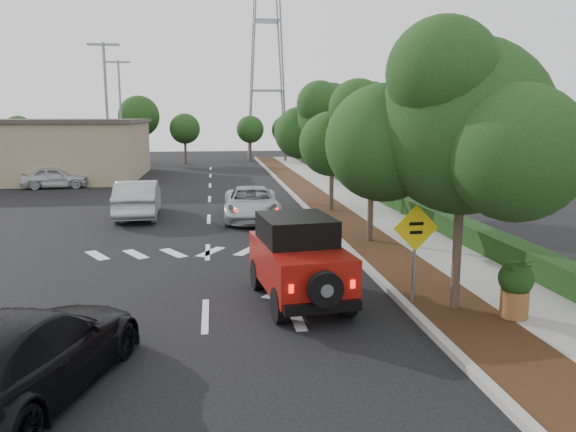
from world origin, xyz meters
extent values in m
plane|color=black|center=(0.00, 0.00, 0.00)|extent=(120.00, 120.00, 0.00)
cube|color=#9E9B93|center=(4.60, 12.00, 0.07)|extent=(0.20, 70.00, 0.15)
cube|color=black|center=(5.60, 12.00, 0.06)|extent=(1.80, 70.00, 0.12)
cube|color=gray|center=(7.50, 12.00, 0.06)|extent=(2.00, 70.00, 0.12)
cube|color=black|center=(8.90, 12.00, 0.40)|extent=(0.80, 70.00, 0.80)
cylinder|color=black|center=(1.33, 1.82, 0.39)|extent=(0.36, 0.81, 0.78)
cylinder|color=black|center=(2.84, 2.00, 0.39)|extent=(0.36, 0.81, 0.78)
cylinder|color=black|center=(1.61, -0.61, 0.39)|extent=(0.36, 0.81, 0.78)
cylinder|color=black|center=(3.12, -0.44, 0.39)|extent=(0.36, 0.81, 0.78)
cube|color=maroon|center=(2.22, 0.69, 0.93)|extent=(2.16, 3.78, 0.97)
cube|color=black|center=(2.19, 0.98, 1.72)|extent=(1.83, 2.16, 0.62)
cube|color=maroon|center=(2.06, 2.05, 0.85)|extent=(1.65, 1.18, 0.80)
cube|color=black|center=(2.44, -1.18, 0.49)|extent=(1.68, 0.37, 0.21)
cylinder|color=black|center=(2.46, -1.31, 0.93)|extent=(0.76, 0.30, 0.74)
cube|color=#FF190C|center=(1.77, -1.20, 0.93)|extent=(0.10, 0.05, 0.18)
cube|color=#FF190C|center=(3.09, -1.04, 0.93)|extent=(0.10, 0.05, 0.18)
imported|color=#AFB2B7|center=(1.84, 11.68, 0.70)|extent=(2.48, 5.10, 1.40)
imported|color=black|center=(-2.72, -3.35, 0.73)|extent=(3.35, 5.37, 1.45)
imported|color=#A5A7AC|center=(-3.07, 12.96, 0.82)|extent=(1.94, 5.02, 1.63)
imported|color=#B6B9BF|center=(-9.46, 23.92, 0.67)|extent=(4.08, 2.05, 1.33)
cylinder|color=slate|center=(4.80, 0.00, 1.18)|extent=(0.07, 0.07, 2.11)
cube|color=yellow|center=(4.80, -0.03, 1.88)|extent=(1.08, 0.06, 1.08)
cube|color=black|center=(4.80, -0.05, 1.98)|extent=(0.34, 0.02, 0.08)
cube|color=black|center=(4.80, -0.05, 1.78)|extent=(0.30, 0.02, 0.08)
cylinder|color=brown|center=(6.60, -1.28, 0.42)|extent=(0.62, 0.62, 0.59)
sphere|color=black|center=(6.60, -1.28, 0.98)|extent=(0.74, 0.74, 0.74)
imported|color=black|center=(6.60, -1.28, 1.07)|extent=(0.65, 0.57, 0.70)
camera|label=1|loc=(0.26, -12.06, 4.40)|focal=35.00mm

